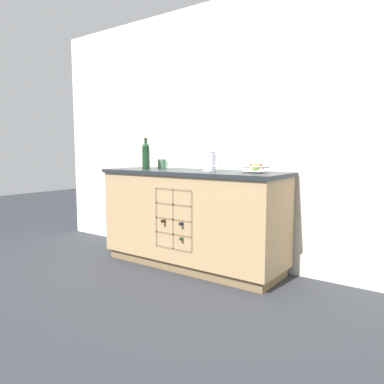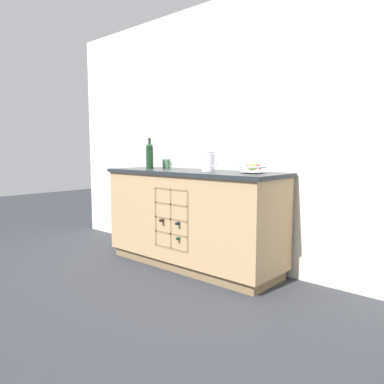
{
  "view_description": "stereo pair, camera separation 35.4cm",
  "coord_description": "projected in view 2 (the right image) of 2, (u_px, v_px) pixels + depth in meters",
  "views": [
    {
      "loc": [
        2.08,
        -2.84,
        1.12
      ],
      "look_at": [
        0.0,
        0.0,
        0.72
      ],
      "focal_mm": 35.0,
      "sensor_mm": 36.0,
      "label": 1
    },
    {
      "loc": [
        2.35,
        -2.62,
        1.12
      ],
      "look_at": [
        0.0,
        0.0,
        0.72
      ],
      "focal_mm": 35.0,
      "sensor_mm": 36.0,
      "label": 2
    }
  ],
  "objects": [
    {
      "name": "back_wall",
      "position": [
        216.0,
        134.0,
        3.74
      ],
      "size": [
        4.4,
        0.06,
        2.55
      ],
      "primitive_type": "cube",
      "color": "silver",
      "rests_on": "ground_plane"
    },
    {
      "name": "fruit_bowl",
      "position": [
        253.0,
        168.0,
        3.15
      ],
      "size": [
        0.24,
        0.24,
        0.08
      ],
      "color": "silver",
      "rests_on": "kitchen_island"
    },
    {
      "name": "white_pitcher",
      "position": [
        208.0,
        161.0,
        3.39
      ],
      "size": [
        0.18,
        0.12,
        0.18
      ],
      "color": "white",
      "rests_on": "kitchen_island"
    },
    {
      "name": "ground_plane",
      "position": [
        192.0,
        266.0,
        3.62
      ],
      "size": [
        14.0,
        14.0,
        0.0
      ],
      "primitive_type": "plane",
      "color": "#2D3035"
    },
    {
      "name": "ceramic_mug",
      "position": [
        167.0,
        164.0,
        3.99
      ],
      "size": [
        0.12,
        0.09,
        0.09
      ],
      "color": "#4C7A56",
      "rests_on": "kitchen_island"
    },
    {
      "name": "standing_wine_bottle",
      "position": [
        150.0,
        155.0,
        3.85
      ],
      "size": [
        0.08,
        0.08,
        0.31
      ],
      "color": "#19381E",
      "rests_on": "kitchen_island"
    },
    {
      "name": "kitchen_island",
      "position": [
        192.0,
        218.0,
        3.57
      ],
      "size": [
        1.83,
        0.63,
        0.92
      ],
      "color": "olive",
      "rests_on": "ground_plane"
    }
  ]
}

